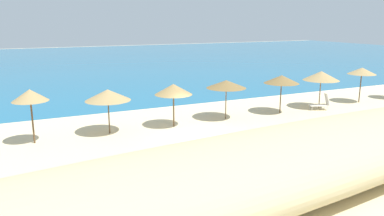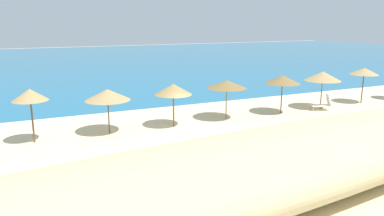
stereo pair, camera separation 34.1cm
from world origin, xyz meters
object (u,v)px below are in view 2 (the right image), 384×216
(beach_umbrella_7, at_px, (283,80))
(beach_umbrella_6, at_px, (227,84))
(beach_umbrella_5, at_px, (173,89))
(beach_umbrella_9, at_px, (364,71))
(beach_umbrella_8, at_px, (323,76))
(beach_umbrella_3, at_px, (30,95))
(lounge_chair_0, at_px, (323,104))
(beach_umbrella_4, at_px, (108,95))

(beach_umbrella_7, bearing_deg, beach_umbrella_6, 177.16)
(beach_umbrella_5, bearing_deg, beach_umbrella_7, 0.14)
(beach_umbrella_9, bearing_deg, beach_umbrella_8, -178.43)
(beach_umbrella_5, bearing_deg, beach_umbrella_9, 0.68)
(beach_umbrella_8, relative_size, beach_umbrella_9, 0.99)
(beach_umbrella_3, height_order, beach_umbrella_9, beach_umbrella_3)
(beach_umbrella_5, relative_size, beach_umbrella_9, 0.96)
(beach_umbrella_6, distance_m, lounge_chair_0, 8.08)
(beach_umbrella_5, xyz_separation_m, beach_umbrella_8, (12.02, 0.07, 0.09))
(beach_umbrella_5, relative_size, beach_umbrella_8, 0.96)
(beach_umbrella_4, relative_size, beach_umbrella_9, 0.93)
(beach_umbrella_5, height_order, beach_umbrella_8, beach_umbrella_8)
(lounge_chair_0, bearing_deg, beach_umbrella_3, 112.48)
(beach_umbrella_7, relative_size, beach_umbrella_9, 0.97)
(beach_umbrella_6, relative_size, beach_umbrella_7, 0.97)
(beach_umbrella_6, distance_m, beach_umbrella_8, 8.13)
(beach_umbrella_4, distance_m, beach_umbrella_7, 12.31)
(beach_umbrella_4, relative_size, beach_umbrella_7, 0.96)
(beach_umbrella_7, bearing_deg, beach_umbrella_9, 1.22)
(beach_umbrella_7, xyz_separation_m, lounge_chair_0, (3.43, -0.51, -1.96))
(beach_umbrella_7, height_order, beach_umbrella_8, beach_umbrella_8)
(beach_umbrella_9, height_order, lounge_chair_0, beach_umbrella_9)
(beach_umbrella_7, distance_m, beach_umbrella_9, 8.11)
(beach_umbrella_3, height_order, beach_umbrella_8, beach_umbrella_3)
(beach_umbrella_9, bearing_deg, beach_umbrella_5, -179.32)
(beach_umbrella_4, xyz_separation_m, lounge_chair_0, (15.73, -0.73, -1.82))
(beach_umbrella_3, xyz_separation_m, lounge_chair_0, (19.87, -0.64, -2.16))
(beach_umbrella_9, bearing_deg, beach_umbrella_4, 179.85)
(beach_umbrella_6, bearing_deg, beach_umbrella_8, -1.16)
(beach_umbrella_3, height_order, beach_umbrella_6, beach_umbrella_3)
(beach_umbrella_8, distance_m, beach_umbrella_9, 4.38)
(beach_umbrella_6, relative_size, beach_umbrella_9, 0.94)
(beach_umbrella_4, distance_m, beach_umbrella_6, 7.91)
(beach_umbrella_7, height_order, lounge_chair_0, beach_umbrella_7)
(beach_umbrella_3, bearing_deg, beach_umbrella_7, -0.48)
(beach_umbrella_6, xyz_separation_m, beach_umbrella_7, (4.39, -0.22, 0.07))
(beach_umbrella_4, xyz_separation_m, beach_umbrella_7, (12.30, -0.23, 0.14))
(beach_umbrella_9, bearing_deg, beach_umbrella_3, -179.92)
(beach_umbrella_7, bearing_deg, beach_umbrella_5, -179.86)
(beach_umbrella_8, bearing_deg, beach_umbrella_9, 1.57)
(beach_umbrella_5, bearing_deg, beach_umbrella_3, 178.88)
(beach_umbrella_3, height_order, lounge_chair_0, beach_umbrella_3)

